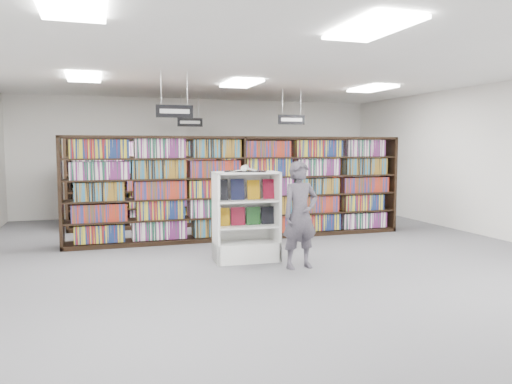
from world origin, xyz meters
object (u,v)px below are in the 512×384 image
object	(u,v)px
shopper	(300,215)
open_book	(245,170)
bookshelf_row_near	(241,188)
endcap_display	(246,231)

from	to	relation	value
shopper	open_book	bearing A→B (deg)	125.15
bookshelf_row_near	shopper	size ratio (longest dim) A/B	4.19
open_book	shopper	size ratio (longest dim) A/B	0.46
endcap_display	bookshelf_row_near	bearing A→B (deg)	78.32
open_book	shopper	world-z (taller)	shopper
bookshelf_row_near	shopper	xyz separation A→B (m)	(0.17, -2.70, -0.21)
endcap_display	open_book	xyz separation A→B (m)	(-0.01, -0.02, 1.03)
bookshelf_row_near	open_book	xyz separation A→B (m)	(-0.50, -1.97, 0.47)
endcap_display	open_book	world-z (taller)	open_book
bookshelf_row_near	endcap_display	world-z (taller)	bookshelf_row_near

